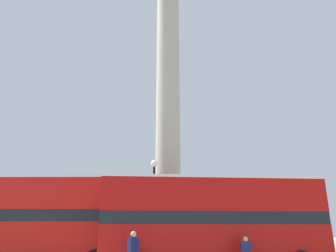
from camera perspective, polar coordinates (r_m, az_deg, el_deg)
name	(u,v)px	position (r m, az deg, el deg)	size (l,w,h in m)	color
monument_column	(168,144)	(23.97, 0.00, -3.08)	(6.08, 6.08, 23.84)	#A39E8E
bus_a	(212,219)	(16.05, 7.69, -15.77)	(10.37, 3.45, 4.22)	#A80F0C
bus_b	(25,218)	(18.65, -23.63, -14.43)	(11.21, 2.80, 4.43)	#B7140F
street_lamp	(154,206)	(18.91, -2.49, -13.67)	(0.41, 0.41, 5.77)	black
pedestrian_by_plinth	(133,252)	(13.60, -6.12, -20.98)	(0.42, 0.49, 1.79)	#28282D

